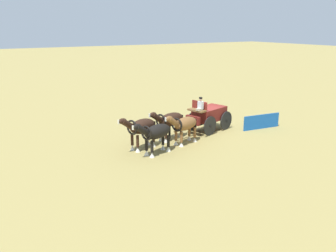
# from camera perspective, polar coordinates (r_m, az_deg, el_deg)

# --- Properties ---
(ground_plane) EXTENTS (220.00, 220.00, 0.00)m
(ground_plane) POSITION_cam_1_polar(r_m,az_deg,el_deg) (25.99, 6.71, -0.68)
(ground_plane) COLOR #9E8C4C
(show_wagon) EXTENTS (5.57, 2.59, 2.75)m
(show_wagon) POSITION_cam_1_polar(r_m,az_deg,el_deg) (25.55, 6.60, 1.83)
(show_wagon) COLOR maroon
(show_wagon) RESTS_ON ground
(draft_horse_rear_near) EXTENTS (2.91, 1.37, 2.15)m
(draft_horse_rear_near) POSITION_cam_1_polar(r_m,az_deg,el_deg) (22.53, 2.66, 0.19)
(draft_horse_rear_near) COLOR brown
(draft_horse_rear_near) RESTS_ON ground
(draft_horse_rear_off) EXTENTS (3.15, 1.47, 2.19)m
(draft_horse_rear_off) POSITION_cam_1_polar(r_m,az_deg,el_deg) (23.36, 0.26, 0.89)
(draft_horse_rear_off) COLOR #331E14
(draft_horse_rear_off) RESTS_ON ground
(draft_horse_lead_near) EXTENTS (2.99, 1.39, 2.19)m
(draft_horse_lead_near) POSITION_cam_1_polar(r_m,az_deg,el_deg) (20.69, -2.04, -1.15)
(draft_horse_lead_near) COLOR black
(draft_horse_lead_near) RESTS_ON ground
(draft_horse_lead_off) EXTENTS (2.93, 1.42, 2.27)m
(draft_horse_lead_off) POSITION_cam_1_polar(r_m,az_deg,el_deg) (21.59, -4.45, -0.27)
(draft_horse_lead_off) COLOR #331E14
(draft_horse_lead_off) RESTS_ON ground
(sponsor_banner) EXTENTS (3.19, 0.42, 1.10)m
(sponsor_banner) POSITION_cam_1_polar(r_m,az_deg,el_deg) (26.97, 15.09, 0.69)
(sponsor_banner) COLOR #1959B2
(sponsor_banner) RESTS_ON ground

